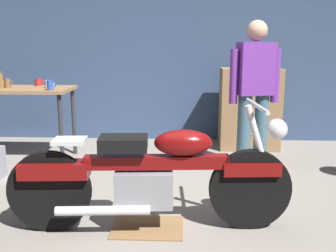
{
  "coord_description": "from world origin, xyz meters",
  "views": [
    {
      "loc": [
        0.12,
        -2.9,
        1.44
      ],
      "look_at": [
        -0.04,
        0.7,
        0.65
      ],
      "focal_mm": 40.95,
      "sensor_mm": 36.0,
      "label": 1
    }
  ],
  "objects_px": {
    "motorcycle": "(152,175)",
    "mug_white_ceramic": "(49,84)",
    "mug_blue_enamel": "(50,85)",
    "mug_brown_stoneware": "(8,83)",
    "bottle": "(0,81)",
    "mug_red_diner": "(39,82)",
    "person_standing": "(254,90)",
    "wooden_dresser": "(249,109)"
  },
  "relations": [
    {
      "from": "person_standing",
      "to": "mug_red_diner",
      "type": "distance_m",
      "value": 2.67
    },
    {
      "from": "bottle",
      "to": "wooden_dresser",
      "type": "bearing_deg",
      "value": 14.07
    },
    {
      "from": "person_standing",
      "to": "mug_red_diner",
      "type": "xyz_separation_m",
      "value": [
        -2.61,
        0.58,
        0.02
      ]
    },
    {
      "from": "wooden_dresser",
      "to": "mug_white_ceramic",
      "type": "bearing_deg",
      "value": -165.65
    },
    {
      "from": "person_standing",
      "to": "wooden_dresser",
      "type": "height_order",
      "value": "person_standing"
    },
    {
      "from": "motorcycle",
      "to": "mug_white_ceramic",
      "type": "height_order",
      "value": "motorcycle"
    },
    {
      "from": "wooden_dresser",
      "to": "mug_white_ceramic",
      "type": "relative_size",
      "value": 10.31
    },
    {
      "from": "mug_white_ceramic",
      "to": "bottle",
      "type": "relative_size",
      "value": 0.44
    },
    {
      "from": "motorcycle",
      "to": "mug_red_diner",
      "type": "bearing_deg",
      "value": 124.92
    },
    {
      "from": "person_standing",
      "to": "mug_white_ceramic",
      "type": "bearing_deg",
      "value": -21.85
    },
    {
      "from": "motorcycle",
      "to": "person_standing",
      "type": "bearing_deg",
      "value": 51.04
    },
    {
      "from": "motorcycle",
      "to": "person_standing",
      "type": "height_order",
      "value": "person_standing"
    },
    {
      "from": "mug_brown_stoneware",
      "to": "bottle",
      "type": "relative_size",
      "value": 0.45
    },
    {
      "from": "person_standing",
      "to": "mug_brown_stoneware",
      "type": "xyz_separation_m",
      "value": [
        -2.91,
        0.35,
        0.03
      ]
    },
    {
      "from": "mug_brown_stoneware",
      "to": "mug_white_ceramic",
      "type": "height_order",
      "value": "mug_brown_stoneware"
    },
    {
      "from": "motorcycle",
      "to": "mug_brown_stoneware",
      "type": "height_order",
      "value": "mug_brown_stoneware"
    },
    {
      "from": "wooden_dresser",
      "to": "person_standing",
      "type": "bearing_deg",
      "value": -97.21
    },
    {
      "from": "mug_blue_enamel",
      "to": "mug_white_ceramic",
      "type": "distance_m",
      "value": 0.25
    },
    {
      "from": "mug_blue_enamel",
      "to": "mug_red_diner",
      "type": "xyz_separation_m",
      "value": [
        -0.31,
        0.45,
        -0.01
      ]
    },
    {
      "from": "person_standing",
      "to": "mug_red_diner",
      "type": "bearing_deg",
      "value": -25.88
    },
    {
      "from": "mug_white_ceramic",
      "to": "person_standing",
      "type": "bearing_deg",
      "value": -8.43
    },
    {
      "from": "mug_red_diner",
      "to": "mug_white_ceramic",
      "type": "xyz_separation_m",
      "value": [
        0.21,
        -0.22,
        0.0
      ]
    },
    {
      "from": "mug_white_ceramic",
      "to": "bottle",
      "type": "height_order",
      "value": "bottle"
    },
    {
      "from": "wooden_dresser",
      "to": "mug_white_ceramic",
      "type": "xyz_separation_m",
      "value": [
        -2.53,
        -0.65,
        0.4
      ]
    },
    {
      "from": "mug_brown_stoneware",
      "to": "mug_red_diner",
      "type": "bearing_deg",
      "value": 38.2
    },
    {
      "from": "mug_white_ceramic",
      "to": "mug_red_diner",
      "type": "bearing_deg",
      "value": 133.33
    },
    {
      "from": "mug_blue_enamel",
      "to": "person_standing",
      "type": "bearing_deg",
      "value": -3.14
    },
    {
      "from": "mug_white_ceramic",
      "to": "wooden_dresser",
      "type": "bearing_deg",
      "value": 14.35
    },
    {
      "from": "mug_blue_enamel",
      "to": "mug_brown_stoneware",
      "type": "bearing_deg",
      "value": 160.03
    },
    {
      "from": "mug_red_diner",
      "to": "mug_white_ceramic",
      "type": "relative_size",
      "value": 1.07
    },
    {
      "from": "motorcycle",
      "to": "mug_brown_stoneware",
      "type": "bearing_deg",
      "value": 133.18
    },
    {
      "from": "mug_red_diner",
      "to": "mug_blue_enamel",
      "type": "bearing_deg",
      "value": -55.47
    },
    {
      "from": "motorcycle",
      "to": "wooden_dresser",
      "type": "distance_m",
      "value": 2.68
    },
    {
      "from": "mug_red_diner",
      "to": "mug_white_ceramic",
      "type": "bearing_deg",
      "value": -46.67
    },
    {
      "from": "wooden_dresser",
      "to": "mug_blue_enamel",
      "type": "bearing_deg",
      "value": -160.14
    },
    {
      "from": "bottle",
      "to": "mug_brown_stoneware",
      "type": "bearing_deg",
      "value": 73.38
    },
    {
      "from": "mug_blue_enamel",
      "to": "mug_brown_stoneware",
      "type": "relative_size",
      "value": 1.06
    },
    {
      "from": "wooden_dresser",
      "to": "bottle",
      "type": "relative_size",
      "value": 4.56
    },
    {
      "from": "mug_blue_enamel",
      "to": "bottle",
      "type": "relative_size",
      "value": 0.47
    },
    {
      "from": "mug_blue_enamel",
      "to": "wooden_dresser",
      "type": "bearing_deg",
      "value": 19.86
    },
    {
      "from": "mug_brown_stoneware",
      "to": "mug_white_ceramic",
      "type": "relative_size",
      "value": 1.01
    },
    {
      "from": "bottle",
      "to": "person_standing",
      "type": "bearing_deg",
      "value": -4.57
    }
  ]
}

